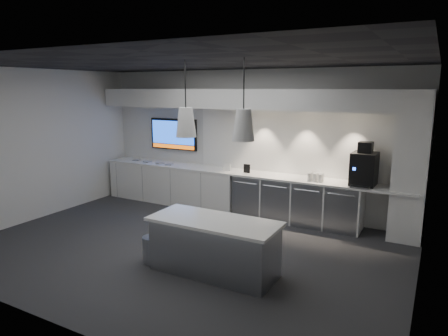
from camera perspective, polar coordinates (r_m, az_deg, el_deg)
The scene contains 28 objects.
floor at distance 6.82m, azimuth -5.84°, elevation -11.31°, with size 7.00×7.00×0.00m, color #2E2E31.
ceiling at distance 6.30m, azimuth -6.41°, elevation 14.75°, with size 7.00×7.00×0.00m, color black.
wall_back at distance 8.54m, azimuth 3.45°, elevation 3.80°, with size 7.00×7.00×0.00m, color silver.
wall_front at distance 4.61m, azimuth -24.04°, elevation -3.71°, with size 7.00×7.00×0.00m, color silver.
wall_left at distance 8.84m, azimuth -25.17°, elevation 3.00°, with size 7.00×7.00×0.00m, color silver.
wall_right at distance 5.29m, azimuth 26.93°, elevation -2.11°, with size 7.00×7.00×0.00m, color silver.
back_counter at distance 8.36m, azimuth 2.46°, elevation -0.67°, with size 6.80×0.65×0.04m, color white.
left_base_cabinets at distance 9.34m, azimuth -7.26°, elevation -2.30°, with size 3.30×0.63×0.86m, color white.
fridge_unit_a at distance 8.36m, azimuth 3.97°, elevation -3.89°, with size 0.60×0.61×0.85m, color #919599.
fridge_unit_b at distance 8.13m, azimuth 8.02°, elevation -4.42°, with size 0.60×0.61×0.85m, color #919599.
fridge_unit_c at distance 7.94m, azimuth 12.29°, elevation -4.95°, with size 0.60×0.61×0.85m, color #919599.
fridge_unit_d at distance 7.80m, azimuth 16.75°, elevation -5.48°, with size 0.60×0.61×0.85m, color #919599.
backsplash at distance 8.09m, azimuth 11.13°, elevation 3.54°, with size 4.60×0.03×1.30m, color white.
soffit at distance 8.20m, azimuth 2.62°, elevation 9.81°, with size 6.90×0.60×0.40m, color white.
column at distance 7.50m, azimuth 25.11°, elevation 0.14°, with size 0.55×0.55×2.60m, color white.
wall_tv at distance 9.45m, azimuth -7.21°, elevation 4.82°, with size 1.25×0.07×0.72m.
island at distance 5.81m, azimuth -1.40°, elevation -11.08°, with size 1.88×0.81×0.79m.
bin at distance 6.31m, azimuth -10.23°, elevation -11.35°, with size 0.29×0.29×0.41m, color #919599.
coffee_machine at distance 7.59m, azimuth 19.39°, elevation 0.09°, with size 0.44×0.61×0.78m.
sign_black at distance 8.23m, azimuth 3.28°, elevation -0.08°, with size 0.14×0.02×0.18m, color black.
sign_white at distance 8.44m, azimuth 0.41°, elevation 0.09°, with size 0.18×0.02×0.14m, color white.
cup_cluster at distance 7.68m, azimuth 12.95°, elevation -1.28°, with size 0.29×0.18×0.16m, color silver, non-canonical shape.
tray_a at distance 9.86m, azimuth -12.34°, elevation 1.12°, with size 0.16×0.16×0.03m, color gray.
tray_b at distance 9.59m, azimuth -10.84°, elevation 0.90°, with size 0.16×0.16×0.03m, color gray.
tray_c at distance 9.35m, azimuth -9.12°, elevation 0.69°, with size 0.16×0.16×0.03m, color gray.
tray_d at distance 9.18m, azimuth -7.85°, elevation 0.53°, with size 0.16×0.16×0.03m, color gray.
pendant_left at distance 5.63m, azimuth -5.45°, elevation 6.55°, with size 0.29×0.29×1.11m.
pendant_right at distance 5.19m, azimuth 2.80°, elevation 6.18°, with size 0.29×0.29×1.11m.
Camera 1 is at (3.58, -5.17, 2.62)m, focal length 32.00 mm.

